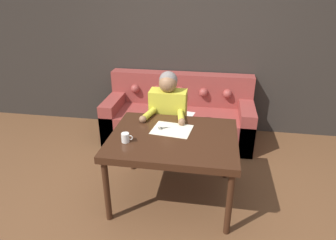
% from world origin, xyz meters
% --- Properties ---
extents(ground_plane, '(16.00, 16.00, 0.00)m').
position_xyz_m(ground_plane, '(0.00, 0.00, 0.00)').
color(ground_plane, brown).
extents(wall_back, '(8.00, 0.06, 2.60)m').
position_xyz_m(wall_back, '(0.00, 1.91, 1.30)').
color(wall_back, '#2D2823').
rests_on(wall_back, ground_plane).
extents(dining_table, '(1.25, 1.00, 0.74)m').
position_xyz_m(dining_table, '(0.05, 0.13, 0.67)').
color(dining_table, '#381E11').
rests_on(dining_table, ground_plane).
extents(couch, '(2.08, 0.85, 0.91)m').
position_xyz_m(couch, '(-0.07, 1.50, 0.32)').
color(couch, brown).
rests_on(couch, ground_plane).
extents(person, '(0.50, 0.56, 1.20)m').
position_xyz_m(person, '(-0.11, 0.77, 0.62)').
color(person, '#33281E').
rests_on(person, ground_plane).
extents(pattern_paper_main, '(0.43, 0.36, 0.00)m').
position_xyz_m(pattern_paper_main, '(0.01, 0.27, 0.74)').
color(pattern_paper_main, beige).
rests_on(pattern_paper_main, dining_table).
extents(scissors, '(0.23, 0.14, 0.01)m').
position_xyz_m(scissors, '(-0.06, 0.29, 0.74)').
color(scissors, silver).
rests_on(scissors, dining_table).
extents(mug, '(0.11, 0.08, 0.09)m').
position_xyz_m(mug, '(-0.38, -0.05, 0.78)').
color(mug, silver).
rests_on(mug, dining_table).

